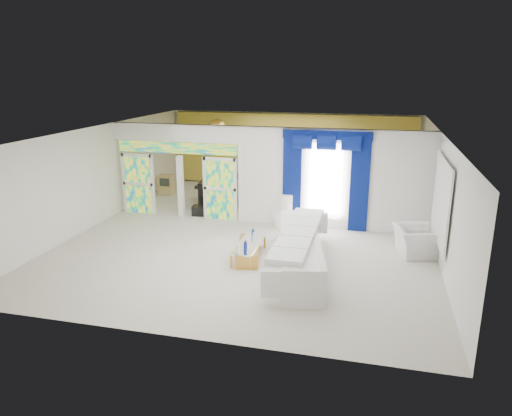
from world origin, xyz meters
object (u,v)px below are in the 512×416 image
(console_table, at_px, (296,221))
(armchair, at_px, (415,241))
(grand_piano, at_px, (222,191))
(white_sofa, at_px, (299,251))
(coffee_table, at_px, (249,251))

(console_table, xyz_separation_m, armchair, (3.37, -1.48, 0.16))
(console_table, xyz_separation_m, grand_piano, (-3.05, 2.08, 0.25))
(white_sofa, bearing_deg, armchair, 18.23)
(white_sofa, distance_m, console_table, 3.12)
(coffee_table, xyz_separation_m, armchair, (4.13, 1.28, 0.18))
(console_table, height_order, grand_piano, grand_piano)
(white_sofa, relative_size, grand_piano, 2.41)
(armchair, xyz_separation_m, grand_piano, (-6.42, 3.56, 0.09))
(coffee_table, bearing_deg, console_table, 74.61)
(armchair, bearing_deg, console_table, 52.53)
(armchair, relative_size, grand_piano, 0.63)
(white_sofa, height_order, console_table, white_sofa)
(white_sofa, distance_m, coffee_table, 1.40)
(grand_piano, bearing_deg, console_table, -42.86)
(coffee_table, relative_size, console_table, 1.34)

